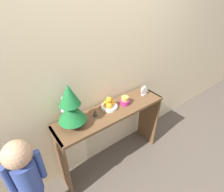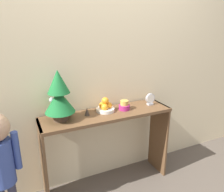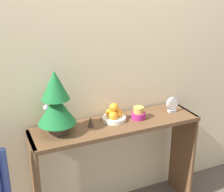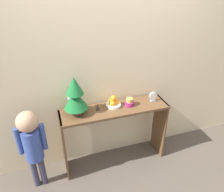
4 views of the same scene
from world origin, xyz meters
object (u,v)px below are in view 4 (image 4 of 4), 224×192
(figurine, at_px, (98,107))
(mini_tree, at_px, (75,96))
(fruit_bowl, at_px, (113,103))
(child_figure, at_px, (31,140))
(singing_bowl, at_px, (129,102))
(desk_clock, at_px, (153,97))

(figurine, bearing_deg, mini_tree, 179.65)
(fruit_bowl, bearing_deg, mini_tree, -177.02)
(child_figure, bearing_deg, singing_bowl, 5.10)
(singing_bowl, height_order, desk_clock, desk_clock)
(fruit_bowl, relative_size, figurine, 2.35)
(fruit_bowl, distance_m, figurine, 0.19)
(fruit_bowl, bearing_deg, child_figure, -171.40)
(mini_tree, bearing_deg, desk_clock, -1.12)
(mini_tree, bearing_deg, child_figure, -166.69)
(singing_bowl, relative_size, desk_clock, 0.88)
(fruit_bowl, height_order, desk_clock, fruit_bowl)
(mini_tree, relative_size, fruit_bowl, 2.53)
(mini_tree, bearing_deg, singing_bowl, -1.77)
(singing_bowl, height_order, figurine, singing_bowl)
(desk_clock, bearing_deg, figurine, 178.61)
(desk_clock, bearing_deg, child_figure, -175.94)
(child_figure, bearing_deg, fruit_bowl, 8.60)
(mini_tree, relative_size, child_figure, 0.44)
(desk_clock, xyz_separation_m, child_figure, (-1.42, -0.10, -0.21))
(mini_tree, relative_size, singing_bowl, 4.08)
(figurine, distance_m, child_figure, 0.78)
(desk_clock, bearing_deg, fruit_bowl, 175.23)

